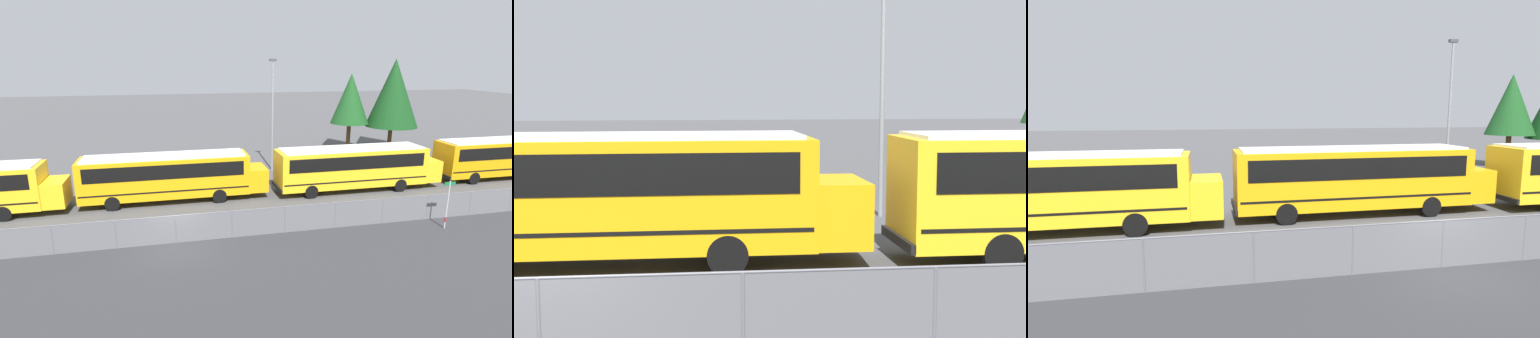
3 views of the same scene
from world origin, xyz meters
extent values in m
cube|color=#9EA0A5|center=(0.00, 0.00, 0.78)|extent=(78.79, 0.03, 1.55)
cube|color=slate|center=(0.00, -0.01, 0.78)|extent=(78.79, 0.01, 1.55)
cylinder|color=slate|center=(0.00, 0.00, 1.55)|extent=(78.79, 0.05, 0.05)
cylinder|color=slate|center=(0.00, 0.00, 0.78)|extent=(0.07, 0.07, 1.55)
cylinder|color=slate|center=(3.03, 0.00, 0.78)|extent=(0.07, 0.07, 1.55)
cylinder|color=slate|center=(6.06, 0.00, 0.78)|extent=(0.07, 0.07, 1.55)
cube|color=#EDA80F|center=(-0.39, 6.91, 1.83)|extent=(11.28, 2.58, 2.68)
cube|color=black|center=(-0.39, 6.91, 2.42)|extent=(10.38, 2.62, 0.97)
cube|color=black|center=(-0.39, 6.91, 1.08)|extent=(11.05, 2.61, 0.10)
cube|color=#EDA80F|center=(5.92, 6.91, 1.29)|extent=(1.35, 2.37, 1.61)
cube|color=silver|center=(-0.39, 6.91, 3.22)|extent=(10.72, 2.32, 0.10)
cylinder|color=black|center=(3.10, 8.08, 0.49)|extent=(0.97, 0.28, 0.97)
cylinder|color=black|center=(3.10, 5.74, 0.49)|extent=(0.97, 0.28, 0.97)
cube|color=black|center=(7.37, 6.39, 0.64)|extent=(0.12, 2.58, 0.24)
cylinder|color=black|center=(9.57, 7.56, 0.49)|extent=(0.97, 0.28, 0.97)
cylinder|color=black|center=(9.57, 5.22, 0.49)|extent=(0.97, 0.28, 0.97)
cylinder|color=gray|center=(8.79, 13.18, 4.68)|extent=(0.16, 0.16, 9.36)
camera|label=1|loc=(-0.12, -20.10, 9.46)|focal=28.00mm
camera|label=2|loc=(2.24, -10.56, 4.28)|focal=50.00mm
camera|label=3|loc=(-7.39, -11.00, 4.98)|focal=28.00mm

